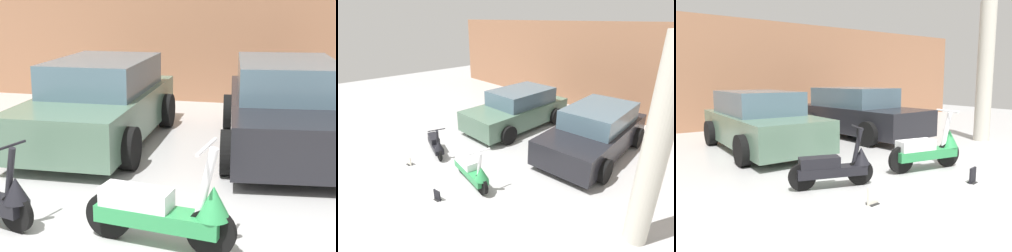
# 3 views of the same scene
# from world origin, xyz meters

# --- Properties ---
(wall_back) EXTENTS (19.60, 0.12, 3.77)m
(wall_back) POSITION_xyz_m (0.00, 8.39, 1.89)
(wall_back) COLOR #9E6B4C
(wall_back) RESTS_ON ground_plane
(scooter_front_right) EXTENTS (1.61, 0.60, 1.12)m
(scooter_front_right) POSITION_xyz_m (0.58, 1.04, 0.40)
(scooter_front_right) COLOR black
(scooter_front_right) RESTS_ON ground_plane
(car_rear_left) EXTENTS (2.09, 4.20, 1.42)m
(car_rear_left) POSITION_xyz_m (-1.41, 4.60, 0.68)
(car_rear_left) COLOR #51705B
(car_rear_left) RESTS_ON ground_plane
(car_rear_center) EXTENTS (2.41, 4.43, 1.45)m
(car_rear_center) POSITION_xyz_m (1.71, 4.84, 0.69)
(car_rear_center) COLOR black
(car_rear_center) RESTS_ON ground_plane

